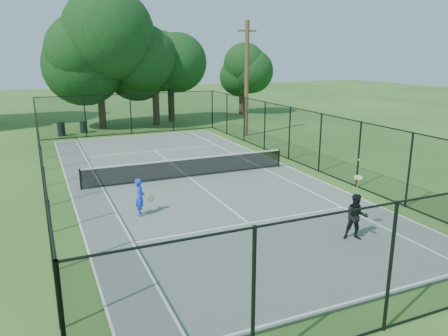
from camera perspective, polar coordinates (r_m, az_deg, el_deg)
name	(u,v)px	position (r m, az deg, el deg)	size (l,w,h in m)	color
ground	(189,179)	(21.18, -4.58, -1.38)	(120.00, 120.00, 0.00)	#2B561D
tennis_court	(189,178)	(21.17, -4.58, -1.30)	(11.00, 24.00, 0.06)	slate
tennis_net	(189,167)	(21.03, -4.61, 0.14)	(10.08, 0.08, 0.95)	black
fence	(188,148)	(20.81, -4.67, 2.59)	(13.10, 26.10, 3.00)	black
tree_near_left	(98,56)	(36.16, -16.13, 13.86)	(7.01, 7.01, 9.14)	#332114
tree_near_mid	(155,70)	(37.03, -9.05, 12.57)	(5.64, 5.64, 7.37)	#332114
tree_near_right	(170,67)	(38.89, -7.05, 12.94)	(5.33, 5.33, 7.36)	#332114
tree_far_right	(242,76)	(43.42, 2.38, 11.94)	(4.52, 4.52, 5.98)	#332114
trash_bin_left	(61,129)	(34.00, -20.49, 4.80)	(0.58, 0.58, 1.02)	black
trash_bin_right	(84,127)	(34.80, -17.86, 5.11)	(0.58, 0.58, 0.87)	black
utility_pole	(247,79)	(31.63, 2.98, 11.57)	(1.40, 0.30, 8.08)	#4C3823
player_blue	(140,197)	(16.36, -10.90, -3.74)	(0.80, 0.57, 1.41)	blue
player_black	(356,217)	(14.65, 16.90, -6.13)	(0.92, 0.92, 2.54)	black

